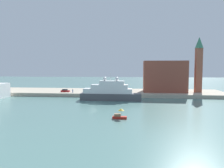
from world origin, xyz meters
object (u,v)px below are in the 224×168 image
at_px(small_motorboat, 120,115).
at_px(parked_car, 65,91).
at_px(person_figure, 73,91).
at_px(mooring_bollard, 97,93).
at_px(bell_tower, 199,62).
at_px(harbor_building, 165,76).
at_px(large_yacht, 110,92).

distance_m(small_motorboat, parked_car, 51.00).
bearing_deg(person_figure, mooring_bollard, -12.33).
distance_m(bell_tower, person_figure, 57.44).
height_order(harbor_building, parked_car, harbor_building).
bearing_deg(mooring_bollard, large_yacht, -52.24).
relative_size(bell_tower, mooring_bollard, 28.09).
bearing_deg(bell_tower, harbor_building, 177.93).
xyz_separation_m(large_yacht, harbor_building, (23.01, 18.51, 5.48)).
relative_size(bell_tower, person_figure, 15.37).
xyz_separation_m(harbor_building, bell_tower, (14.74, -0.53, 6.42)).
bearing_deg(small_motorboat, person_figure, 120.25).
bearing_deg(bell_tower, person_figure, -172.59).
height_order(bell_tower, parked_car, bell_tower).
bearing_deg(person_figure, large_yacht, -31.13).
bearing_deg(mooring_bollard, bell_tower, 12.42).
bearing_deg(small_motorboat, large_yacht, 101.02).
xyz_separation_m(small_motorboat, bell_tower, (31.96, 47.66, 13.96)).
relative_size(large_yacht, small_motorboat, 6.53).
height_order(small_motorboat, mooring_bollard, small_motorboat).
bearing_deg(parked_car, large_yacht, -30.77).
xyz_separation_m(large_yacht, small_motorboat, (5.78, -29.68, -2.05)).
height_order(harbor_building, person_figure, harbor_building).
xyz_separation_m(harbor_building, parked_car, (-44.98, -5.43, -6.48)).
distance_m(small_motorboat, harbor_building, 51.73).
bearing_deg(mooring_bollard, person_figure, 167.67).
distance_m(bell_tower, mooring_bollard, 47.04).
bearing_deg(large_yacht, mooring_bollard, 127.76).
xyz_separation_m(large_yacht, bell_tower, (37.74, 17.98, 11.91)).
relative_size(small_motorboat, harbor_building, 0.19).
xyz_separation_m(large_yacht, mooring_bollard, (-6.40, 8.26, -1.12)).
xyz_separation_m(bell_tower, person_figure, (-55.55, -7.22, -12.73)).
bearing_deg(large_yacht, bell_tower, 25.47).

